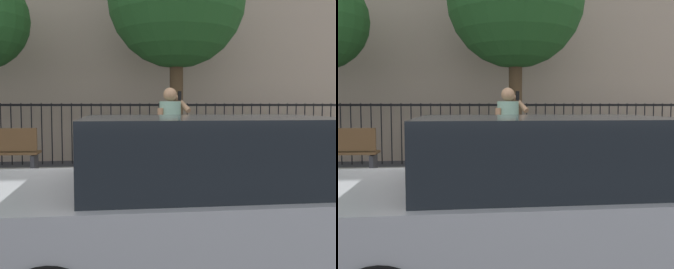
{
  "view_description": "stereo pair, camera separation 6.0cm",
  "coord_description": "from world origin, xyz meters",
  "views": [
    {
      "loc": [
        -0.06,
        -4.85,
        1.54
      ],
      "look_at": [
        0.68,
        1.76,
        1.06
      ],
      "focal_mm": 43.08,
      "sensor_mm": 36.0,
      "label": 1
    },
    {
      "loc": [
        -0.0,
        -4.86,
        1.54
      ],
      "look_at": [
        0.68,
        1.76,
        1.06
      ],
      "focal_mm": 43.08,
      "sensor_mm": 36.0,
      "label": 2
    }
  ],
  "objects": [
    {
      "name": "ground_plane",
      "position": [
        0.0,
        0.0,
        0.0
      ],
      "size": [
        60.0,
        60.0,
        0.0
      ],
      "primitive_type": "plane",
      "color": "#333338"
    },
    {
      "name": "sidewalk",
      "position": [
        0.0,
        2.2,
        0.07
      ],
      "size": [
        28.0,
        4.4,
        0.15
      ],
      "primitive_type": "cube",
      "color": "gray",
      "rests_on": "ground"
    },
    {
      "name": "street_tree_mid",
      "position": [
        1.18,
        4.5,
        3.96
      ],
      "size": [
        3.16,
        3.16,
        5.56
      ],
      "color": "#4C3823",
      "rests_on": "ground"
    },
    {
      "name": "pedestrian_on_phone",
      "position": [
        0.65,
        1.45,
        1.12
      ],
      "size": [
        0.71,
        0.63,
        1.67
      ],
      "color": "#936B4C",
      "rests_on": "sidewalk"
    },
    {
      "name": "iron_fence",
      "position": [
        0.0,
        5.9,
        1.02
      ],
      "size": [
        12.03,
        0.04,
        1.6
      ],
      "color": "black",
      "rests_on": "ground"
    },
    {
      "name": "parked_hatchback",
      "position": [
        0.79,
        -1.65,
        0.7
      ],
      "size": [
        4.23,
        1.92,
        1.45
      ],
      "color": "#ADAFB5",
      "rests_on": "ground"
    }
  ]
}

